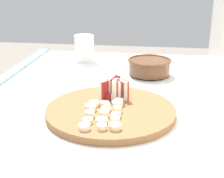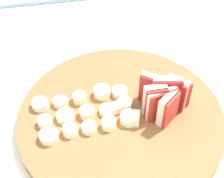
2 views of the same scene
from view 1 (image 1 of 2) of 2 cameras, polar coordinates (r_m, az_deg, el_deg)
name	(u,v)px [view 1 (image 1 of 2)]	position (r m, az deg, el deg)	size (l,w,h in m)	color
cutting_board	(111,111)	(0.88, -0.25, -3.90)	(0.35, 0.35, 0.02)	brown
apple_wedge_fan	(115,89)	(0.93, 0.54, 0.06)	(0.08, 0.08, 0.06)	#A32323
apple_dice_pile	(113,101)	(0.90, 0.17, -2.03)	(0.08, 0.06, 0.02)	#B22D23
banana_slice_rows	(103,114)	(0.82, -1.64, -4.39)	(0.17, 0.11, 0.02)	white
ceramic_bowl	(149,66)	(1.21, 6.57, 4.01)	(0.16, 0.16, 0.06)	brown
small_jar	(84,48)	(1.40, -4.88, 7.11)	(0.08, 0.08, 0.11)	white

